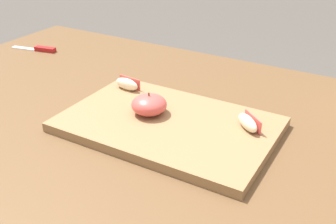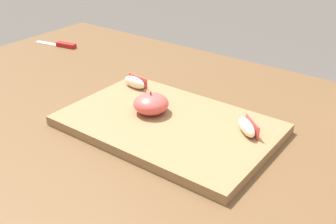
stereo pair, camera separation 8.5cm
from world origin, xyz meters
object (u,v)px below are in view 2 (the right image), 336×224
object	(u,v)px
apple_half_skin_up	(151,104)
apple_wedge_left	(247,127)
paring_knife	(63,45)
cutting_board	(168,124)
apple_wedge_front	(135,82)

from	to	relation	value
apple_half_skin_up	apple_wedge_left	bearing A→B (deg)	11.82
apple_wedge_left	paring_knife	size ratio (longest dim) A/B	0.40
paring_knife	apple_wedge_left	bearing A→B (deg)	-12.98
cutting_board	apple_wedge_left	world-z (taller)	apple_wedge_left
apple_half_skin_up	apple_wedge_left	xyz separation A→B (m)	(0.21, 0.04, -0.01)
apple_wedge_front	apple_wedge_left	bearing A→B (deg)	-6.14
apple_half_skin_up	paring_knife	bearing A→B (deg)	158.31
cutting_board	apple_half_skin_up	xyz separation A→B (m)	(-0.05, 0.01, 0.03)
cutting_board	apple_wedge_left	bearing A→B (deg)	17.81
cutting_board	paring_knife	xyz separation A→B (m)	(-0.60, 0.23, -0.00)
apple_wedge_front	paring_knife	bearing A→B (deg)	162.18
apple_wedge_left	cutting_board	bearing A→B (deg)	-162.19
apple_half_skin_up	apple_wedge_front	distance (m)	0.14
apple_half_skin_up	apple_wedge_front	bearing A→B (deg)	145.39
cutting_board	apple_wedge_front	distance (m)	0.19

